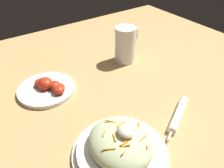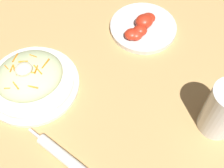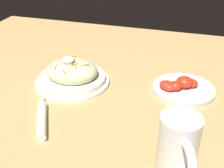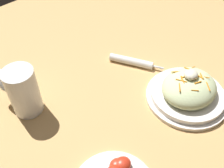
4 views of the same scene
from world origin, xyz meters
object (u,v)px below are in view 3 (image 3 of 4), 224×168
Objects in this scene: salad_plate at (72,75)px; beer_mug at (178,151)px; napkin_roll at (42,119)px; tomato_plate at (182,87)px.

salad_plate is 0.46m from beer_mug.
salad_plate is 0.21m from napkin_roll.
beer_mug is at bearing -12.10° from napkin_roll.
napkin_roll is (0.01, -0.21, -0.02)m from salad_plate.
beer_mug is 0.75× the size of tomato_plate.
beer_mug reaches higher than tomato_plate.
beer_mug reaches higher than napkin_roll.
napkin_roll is 0.89× the size of tomato_plate.
salad_plate is 1.39× the size of napkin_roll.
salad_plate is at bearing -171.70° from tomato_plate.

